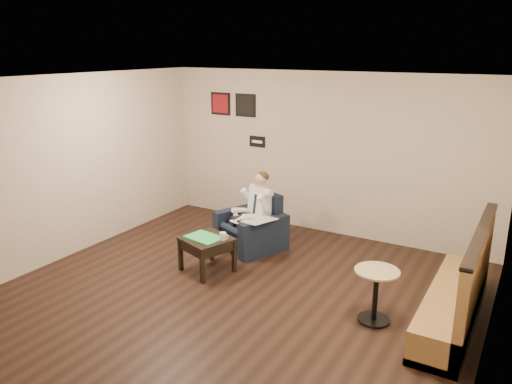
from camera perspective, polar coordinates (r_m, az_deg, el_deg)
The scene contains 19 objects.
ground at distance 6.67m, azimuth -3.05°, elevation -12.21°, with size 6.00×6.00×0.00m, color black.
wall_back at distance 8.72m, azimuth 7.65°, elevation 4.33°, with size 6.00×0.02×2.80m, color beige.
wall_front at distance 4.15m, azimuth -27.04°, elevation -10.98°, with size 6.00×0.02×2.80m, color beige.
wall_left at distance 8.12m, azimuth -21.26°, elevation 2.49°, with size 0.02×6.00×2.80m, color beige.
wall_right at distance 5.21m, azimuth 25.68°, elevation -5.35°, with size 0.02×6.00×2.80m, color beige.
ceiling at distance 5.88m, azimuth -3.47°, elevation 12.55°, with size 6.00×6.00×0.02m, color white.
seating_sign at distance 9.25m, azimuth 0.15°, elevation 5.79°, with size 0.32×0.02×0.20m, color black.
art_print_left at distance 9.57m, azimuth -4.06°, elevation 10.04°, with size 0.42×0.03×0.42m, color maroon.
art_print_right at distance 9.28m, azimuth -1.20°, elevation 9.88°, with size 0.42×0.03×0.42m, color black.
armchair at distance 8.12m, azimuth -0.61°, elevation -3.47°, with size 0.90×0.90×0.88m, color black.
seated_man at distance 8.00m, azimuth -1.28°, elevation -2.54°, with size 0.57×0.86×1.20m, color silver, non-canonical shape.
lap_papers at distance 7.97m, azimuth -1.83°, elevation -3.09°, with size 0.20×0.29×0.01m, color white.
newspaper at distance 7.73m, azimuth 0.40°, elevation -3.25°, with size 0.38×0.48×0.01m, color silver.
side_table at distance 7.38m, azimuth -5.59°, elevation -7.12°, with size 0.63×0.63×0.52m, color black.
green_folder at distance 7.30m, azimuth -5.95°, elevation -5.17°, with size 0.52×0.37×0.01m, color #2BD85F.
coffee_mug at distance 7.18m, azimuth -3.80°, elevation -5.05°, with size 0.09×0.09×0.11m, color white.
smartphone at distance 7.34m, azimuth -4.22°, elevation -5.01°, with size 0.16×0.08×0.01m, color black.
banquette at distance 6.37m, azimuth 21.84°, elevation -8.92°, with size 0.55×2.32×1.19m, color olive.
cafe_table at distance 6.22m, azimuth 13.47°, elevation -11.45°, with size 0.53×0.53×0.66m, color tan.
Camera 1 is at (3.24, -4.90, 3.17)m, focal length 35.00 mm.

